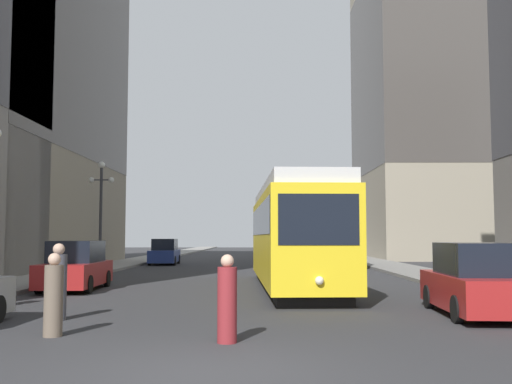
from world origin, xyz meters
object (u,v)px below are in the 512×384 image
Objects in this scene: pedestrian_crossing_near at (54,297)px; pedestrian_crossing_far at (227,301)px; transit_bus at (332,237)px; pedestrian_on_sidewalk at (58,284)px; streetcar at (293,233)px; parked_car_left_far at (165,253)px; parked_car_right_far at (476,282)px; lamp_post_left_far at (101,199)px; parked_car_left_near at (76,267)px.

pedestrian_crossing_near is 1.00× the size of pedestrian_crossing_far.
transit_bus is 28.10m from pedestrian_on_sidewalk.
parked_car_left_far is at bearing 109.86° from streetcar.
parked_car_left_far reaches higher than pedestrian_on_sidewalk.
pedestrian_crossing_far is 5.13m from pedestrian_on_sidewalk.
streetcar is at bearing -69.59° from parked_car_left_far.
parked_car_right_far is at bearing -64.31° from streetcar.
lamp_post_left_far is at bearing -103.13° from parked_car_left_far.
parked_car_left_far reaches higher than pedestrian_crossing_far.
parked_car_left_far is 31.65m from pedestrian_crossing_far.
transit_bus is 2.43× the size of parked_car_left_far.
transit_bus reaches higher than pedestrian_on_sidewalk.
pedestrian_on_sidewalk is (-10.24, -0.92, 0.00)m from parked_car_right_far.
lamp_post_left_far is (-1.90, -9.94, 3.18)m from parked_car_left_far.
parked_car_right_far is at bearing -87.26° from transit_bus.
lamp_post_left_far is (-13.65, -8.24, 2.08)m from transit_bus.
parked_car_left_near reaches higher than pedestrian_crossing_far.
parked_car_left_far is (-12.34, 27.15, 0.00)m from parked_car_right_far.
lamp_post_left_far is (-1.90, 10.16, 3.18)m from parked_car_left_near.
lamp_post_left_far is at bearing 98.03° from parked_car_left_near.
streetcar is 8.86m from parked_car_right_far.
streetcar reaches higher than pedestrian_crossing_far.
lamp_post_left_far is (-4.70, 20.41, 3.26)m from pedestrian_crossing_near.
pedestrian_crossing_far is at bearing -99.12° from transit_bus.
streetcar is at bearing 93.78° from pedestrian_crossing_far.
parked_car_left_far is (0.00, 20.10, -0.00)m from parked_car_left_near.
transit_bus is at bearing 54.88° from parked_car_left_near.
parked_car_right_far is 10.06m from pedestrian_crossing_near.
transit_bus is 2.43× the size of parked_car_right_far.
pedestrian_crossing_near is at bearing -177.84° from pedestrian_crossing_far.
pedestrian_on_sidewalk is at bearing 125.65° from pedestrian_crossing_near.
pedestrian_crossing_near is 0.91× the size of pedestrian_on_sidewalk.
parked_car_left_near is at bearing -121.14° from transit_bus.
parked_car_left_near is 12.60m from pedestrian_crossing_far.
transit_bus is 6.25× the size of pedestrian_on_sidewalk.
transit_bus is at bearing 91.16° from pedestrian_crossing_near.
lamp_post_left_far is at bearing -35.20° from pedestrian_on_sidewalk.
transit_bus is 25.48m from parked_car_right_far.
pedestrian_on_sidewalk is (-9.66, -26.37, -1.10)m from transit_bus.
parked_car_right_far is (4.19, -7.70, -1.26)m from streetcar.
streetcar is 8.31× the size of pedestrian_crossing_near.
pedestrian_crossing_near is (2.80, -30.35, -0.08)m from parked_car_left_far.
parked_car_left_far is 2.83× the size of pedestrian_crossing_near.
streetcar reaches higher than pedestrian_on_sidewalk.
transit_bus is at bearing -67.73° from pedestrian_on_sidewalk.
pedestrian_on_sidewalk is at bearing 8.09° from parked_car_right_far.
transit_bus reaches higher than pedestrian_crossing_near.
streetcar is 2.94× the size of parked_car_left_far.
parked_car_right_far is at bearing 37.07° from pedestrian_crossing_near.
transit_bus is at bearing -10.56° from parked_car_left_far.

